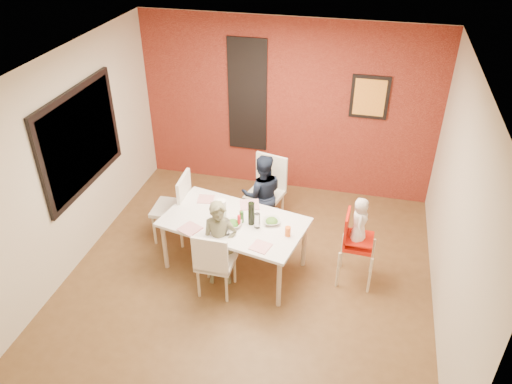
% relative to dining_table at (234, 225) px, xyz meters
% --- Properties ---
extents(ground, '(4.50, 4.50, 0.00)m').
position_rel_dining_table_xyz_m(ground, '(0.23, -0.09, -0.66)').
color(ground, brown).
rests_on(ground, ground).
extents(ceiling, '(4.50, 4.50, 0.02)m').
position_rel_dining_table_xyz_m(ceiling, '(0.23, -0.09, 2.04)').
color(ceiling, white).
rests_on(ceiling, wall_back).
extents(wall_back, '(4.50, 0.02, 2.70)m').
position_rel_dining_table_xyz_m(wall_back, '(0.23, 2.16, 0.69)').
color(wall_back, beige).
rests_on(wall_back, ground).
extents(wall_front, '(4.50, 0.02, 2.70)m').
position_rel_dining_table_xyz_m(wall_front, '(0.23, -2.34, 0.69)').
color(wall_front, beige).
rests_on(wall_front, ground).
extents(wall_left, '(0.02, 4.50, 2.70)m').
position_rel_dining_table_xyz_m(wall_left, '(-2.02, -0.09, 0.69)').
color(wall_left, beige).
rests_on(wall_left, ground).
extents(wall_right, '(0.02, 4.50, 2.70)m').
position_rel_dining_table_xyz_m(wall_right, '(2.48, -0.09, 0.69)').
color(wall_right, beige).
rests_on(wall_right, ground).
extents(brick_accent_wall, '(4.50, 0.02, 2.70)m').
position_rel_dining_table_xyz_m(brick_accent_wall, '(0.23, 2.14, 0.69)').
color(brick_accent_wall, maroon).
rests_on(brick_accent_wall, ground).
extents(picture_window_frame, '(0.05, 1.70, 1.30)m').
position_rel_dining_table_xyz_m(picture_window_frame, '(-1.99, 0.11, 0.89)').
color(picture_window_frame, black).
rests_on(picture_window_frame, wall_left).
extents(picture_window_pane, '(0.02, 1.55, 1.15)m').
position_rel_dining_table_xyz_m(picture_window_pane, '(-1.98, 0.11, 0.89)').
color(picture_window_pane, black).
rests_on(picture_window_pane, wall_left).
extents(glassblock_strip, '(0.55, 0.03, 1.70)m').
position_rel_dining_table_xyz_m(glassblock_strip, '(-0.37, 2.13, 0.84)').
color(glassblock_strip, silver).
rests_on(glassblock_strip, wall_back).
extents(glassblock_surround, '(0.60, 0.03, 1.76)m').
position_rel_dining_table_xyz_m(glassblock_surround, '(-0.37, 2.12, 0.84)').
color(glassblock_surround, black).
rests_on(glassblock_surround, wall_back).
extents(art_print_frame, '(0.54, 0.03, 0.64)m').
position_rel_dining_table_xyz_m(art_print_frame, '(1.43, 2.12, 0.99)').
color(art_print_frame, black).
rests_on(art_print_frame, wall_back).
extents(art_print_canvas, '(0.44, 0.01, 0.54)m').
position_rel_dining_table_xyz_m(art_print_canvas, '(1.43, 2.11, 0.99)').
color(art_print_canvas, '#FAB037').
rests_on(art_print_canvas, wall_back).
extents(dining_table, '(1.89, 1.30, 0.72)m').
position_rel_dining_table_xyz_m(dining_table, '(0.00, 0.00, 0.00)').
color(dining_table, white).
rests_on(dining_table, ground).
extents(chair_near, '(0.43, 0.43, 0.92)m').
position_rel_dining_table_xyz_m(chair_near, '(-0.09, -0.55, -0.15)').
color(chair_near, silver).
rests_on(chair_near, ground).
extents(chair_far, '(0.57, 0.57, 1.02)m').
position_rel_dining_table_xyz_m(chair_far, '(0.18, 1.11, -0.09)').
color(chair_far, white).
rests_on(chair_far, ground).
extents(chair_left, '(0.49, 0.49, 1.01)m').
position_rel_dining_table_xyz_m(chair_left, '(-0.92, 0.40, -0.09)').
color(chair_left, silver).
rests_on(chair_left, ground).
extents(high_chair, '(0.43, 0.43, 0.98)m').
position_rel_dining_table_xyz_m(high_chair, '(1.48, 0.12, -0.07)').
color(high_chair, red).
rests_on(high_chair, ground).
extents(child_near, '(0.48, 0.37, 1.16)m').
position_rel_dining_table_xyz_m(child_near, '(-0.09, -0.31, -0.08)').
color(child_near, '#605F44').
rests_on(child_near, ground).
extents(child_far, '(0.69, 0.60, 1.19)m').
position_rel_dining_table_xyz_m(child_far, '(0.16, 0.86, -0.06)').
color(child_far, black).
rests_on(child_far, ground).
extents(toddler, '(0.21, 0.31, 0.62)m').
position_rel_dining_table_xyz_m(toddler, '(1.50, 0.12, 0.23)').
color(toddler, silver).
rests_on(toddler, high_chair).
extents(plate_near_left, '(0.31, 0.31, 0.01)m').
position_rel_dining_table_xyz_m(plate_near_left, '(-0.47, -0.29, 0.07)').
color(plate_near_left, white).
rests_on(plate_near_left, dining_table).
extents(plate_far_mid, '(0.30, 0.30, 0.01)m').
position_rel_dining_table_xyz_m(plate_far_mid, '(0.10, 0.39, 0.07)').
color(plate_far_mid, white).
rests_on(plate_far_mid, dining_table).
extents(plate_near_right, '(0.26, 0.26, 0.01)m').
position_rel_dining_table_xyz_m(plate_near_right, '(0.44, -0.42, 0.07)').
color(plate_near_right, white).
rests_on(plate_near_right, dining_table).
extents(plate_far_left, '(0.24, 0.24, 0.01)m').
position_rel_dining_table_xyz_m(plate_far_left, '(-0.49, 0.38, 0.07)').
color(plate_far_left, white).
rests_on(plate_far_left, dining_table).
extents(salad_bowl_a, '(0.23, 0.23, 0.05)m').
position_rel_dining_table_xyz_m(salad_bowl_a, '(0.01, -0.09, 0.09)').
color(salad_bowl_a, white).
rests_on(salad_bowl_a, dining_table).
extents(salad_bowl_b, '(0.26, 0.26, 0.05)m').
position_rel_dining_table_xyz_m(salad_bowl_b, '(0.46, 0.06, 0.09)').
color(salad_bowl_b, silver).
rests_on(salad_bowl_b, dining_table).
extents(wine_bottle, '(0.08, 0.08, 0.30)m').
position_rel_dining_table_xyz_m(wine_bottle, '(0.22, -0.00, 0.21)').
color(wine_bottle, black).
rests_on(wine_bottle, dining_table).
extents(wine_glass_a, '(0.07, 0.07, 0.20)m').
position_rel_dining_table_xyz_m(wine_glass_a, '(-0.02, -0.28, 0.17)').
color(wine_glass_a, white).
rests_on(wine_glass_a, dining_table).
extents(wine_glass_b, '(0.07, 0.07, 0.20)m').
position_rel_dining_table_xyz_m(wine_glass_b, '(0.31, -0.06, 0.16)').
color(wine_glass_b, white).
rests_on(wine_glass_b, dining_table).
extents(paper_towel_roll, '(0.12, 0.12, 0.28)m').
position_rel_dining_table_xyz_m(paper_towel_roll, '(-0.16, 0.00, 0.20)').
color(paper_towel_roll, white).
rests_on(paper_towel_roll, dining_table).
extents(condiment_red, '(0.04, 0.04, 0.15)m').
position_rel_dining_table_xyz_m(condiment_red, '(0.09, -0.08, 0.14)').
color(condiment_red, red).
rests_on(condiment_red, dining_table).
extents(condiment_green, '(0.04, 0.04, 0.16)m').
position_rel_dining_table_xyz_m(condiment_green, '(0.11, 0.00, 0.14)').
color(condiment_green, '#2A6722').
rests_on(condiment_green, dining_table).
extents(condiment_brown, '(0.04, 0.04, 0.15)m').
position_rel_dining_table_xyz_m(condiment_brown, '(0.09, 0.02, 0.14)').
color(condiment_brown, brown).
rests_on(condiment_brown, dining_table).
extents(sippy_cup, '(0.07, 0.07, 0.12)m').
position_rel_dining_table_xyz_m(sippy_cup, '(0.70, -0.13, 0.12)').
color(sippy_cup, orange).
rests_on(sippy_cup, dining_table).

